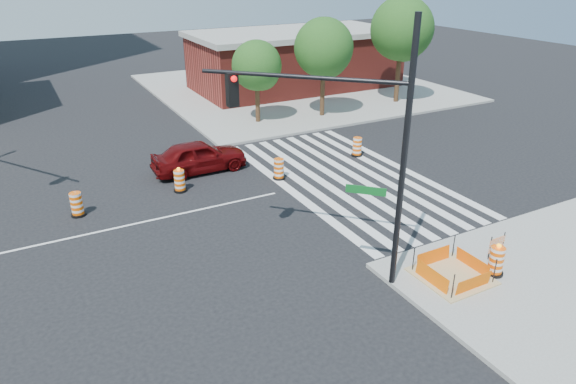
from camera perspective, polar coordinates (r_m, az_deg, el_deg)
name	(u,v)px	position (r m, az deg, el deg)	size (l,w,h in m)	color
ground	(118,228)	(21.50, -18.42, -3.79)	(120.00, 120.00, 0.00)	black
sidewalk_ne	(295,87)	(43.40, 0.79, 11.56)	(22.00, 22.00, 0.15)	gray
crosswalk_east	(347,177)	(25.23, 6.54, 1.63)	(6.75, 13.50, 0.01)	silver
lane_centerline	(117,228)	(21.50, -18.42, -3.78)	(14.00, 0.12, 0.01)	silver
excavation_pit	(452,275)	(17.96, 17.73, -8.77)	(2.20, 2.20, 0.90)	tan
brick_storefront	(295,60)	(42.96, 0.81, 14.48)	(16.50, 8.50, 4.60)	maroon
red_coupe	(199,156)	(25.92, -9.84, 3.93)	(1.89, 4.69, 1.60)	#520708
signal_pole_se	(346,131)	(15.30, 6.47, 6.76)	(4.55, 4.56, 8.33)	black
pit_drum	(496,262)	(18.37, 22.11, -7.18)	(0.59, 0.59, 1.17)	black
barricade	(497,245)	(19.40, 22.19, -5.43)	(0.76, 0.06, 0.89)	#F55905
tree_north_c	(257,68)	(32.89, -3.45, 13.56)	(3.15, 3.11, 5.29)	#382314
tree_north_d	(324,51)	(34.25, 4.01, 15.34)	(3.81, 3.81, 6.48)	#382314
tree_north_e	(402,32)	(38.56, 12.54, 16.92)	(4.43, 4.43, 7.53)	#382314
median_drum_2	(77,205)	(22.87, -22.41, -1.35)	(0.60, 0.60, 1.02)	black
median_drum_3	(180,181)	(23.89, -11.95, 1.16)	(0.60, 0.60, 1.18)	black
median_drum_4	(279,170)	(24.74, -1.02, 2.51)	(0.60, 0.60, 1.02)	black
median_drum_5	(357,147)	(28.00, 7.69, 4.93)	(0.60, 0.60, 1.02)	black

